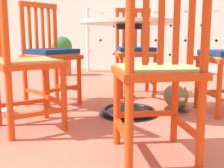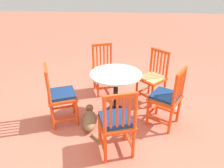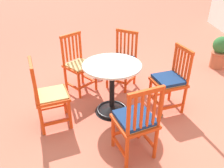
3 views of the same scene
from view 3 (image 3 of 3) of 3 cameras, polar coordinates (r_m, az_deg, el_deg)
name	(u,v)px [view 3 (image 3 of 3)]	position (r m, az deg, el deg)	size (l,w,h in m)	color
ground_plane	(116,115)	(3.18, 1.06, -7.71)	(24.00, 24.00, 0.00)	#BC604C
cafe_table	(112,94)	(3.09, -0.02, -2.53)	(0.76, 0.76, 0.73)	black
orange_chair_near_fence	(170,81)	(3.16, 14.37, 0.73)	(0.51, 0.51, 0.91)	#D64214
orange_chair_by_planter	(122,61)	(3.67, 2.52, 5.84)	(0.55, 0.55, 0.91)	#D64214
orange_chair_at_corner	(79,65)	(3.58, -8.41, 4.68)	(0.57, 0.57, 0.91)	#D64214
orange_chair_tucked_in	(49,96)	(2.88, -15.54, -2.88)	(0.52, 0.52, 0.91)	#D64214
orange_chair_facing_out	(136,121)	(2.37, 6.01, -9.35)	(0.53, 0.53, 0.91)	#D64214
tabby_cat	(135,122)	(2.92, 5.74, -9.51)	(0.38, 0.69, 0.23)	brown
terracotta_planter	(220,52)	(4.82, 25.56, 7.39)	(0.32, 0.32, 0.62)	#B25B3D
pet_water_bowl	(98,78)	(4.04, -3.65, 1.58)	(0.17, 0.17, 0.05)	silver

